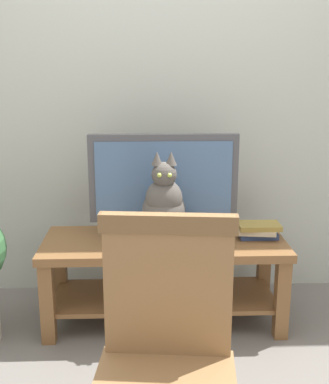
# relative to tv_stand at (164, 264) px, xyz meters

# --- Properties ---
(back_wall) EXTENTS (7.00, 0.12, 2.80)m
(back_wall) POSITION_rel_tv_stand_xyz_m (-0.02, 0.50, 1.06)
(back_wall) COLOR #B7BCB2
(back_wall) RESTS_ON ground
(tv_stand) EXTENTS (1.30, 0.51, 0.48)m
(tv_stand) POSITION_rel_tv_stand_xyz_m (0.00, 0.00, 0.00)
(tv_stand) COLOR brown
(tv_stand) RESTS_ON ground
(tv) EXTENTS (0.80, 0.20, 0.56)m
(tv) POSITION_rel_tv_stand_xyz_m (0.00, 0.08, 0.43)
(tv) COLOR #4C4C51
(tv) RESTS_ON tv_stand
(media_box) EXTENTS (0.41, 0.24, 0.08)m
(media_box) POSITION_rel_tv_stand_xyz_m (-0.01, -0.08, 0.18)
(media_box) COLOR #2D2D30
(media_box) RESTS_ON tv_stand
(cat) EXTENTS (0.23, 0.36, 0.43)m
(cat) POSITION_rel_tv_stand_xyz_m (-0.00, -0.09, 0.37)
(cat) COLOR #514C47
(cat) RESTS_ON media_box
(wooden_chair) EXTENTS (0.48, 0.48, 0.95)m
(wooden_chair) POSITION_rel_tv_stand_xyz_m (-0.04, -1.18, 0.21)
(wooden_chair) COLOR olive
(wooden_chair) RESTS_ON ground
(book_stack) EXTENTS (0.24, 0.20, 0.08)m
(book_stack) POSITION_rel_tv_stand_xyz_m (0.51, 0.02, 0.18)
(book_stack) COLOR #33477A
(book_stack) RESTS_ON tv_stand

